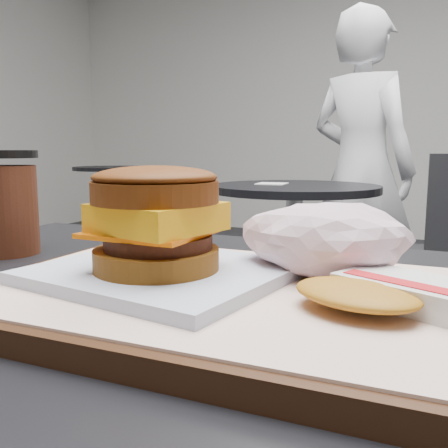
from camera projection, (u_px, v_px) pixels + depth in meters
serving_tray at (215, 296)px, 0.40m from camera, size 0.38×0.28×0.02m
breakfast_sandwich at (158, 232)px, 0.40m from camera, size 0.22×0.20×0.09m
hash_brown at (385, 292)px, 0.33m from camera, size 0.13×0.12×0.02m
crumpled_wrapper at (325, 238)px, 0.42m from camera, size 0.14×0.11×0.06m
coffee_cup at (5, 205)px, 0.60m from camera, size 0.08×0.08×0.12m
neighbor_table at (294, 232)px, 2.10m from camera, size 0.70×0.70×0.75m
napkin at (272, 184)px, 2.11m from camera, size 0.13×0.13×0.00m
neighbor_chair at (445, 247)px, 1.98m from camera, size 0.63×0.47×0.88m
patron at (361, 171)px, 2.54m from camera, size 0.68×0.58×1.58m
bg_table_mid at (113, 188)px, 4.31m from camera, size 0.66×0.66×0.75m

